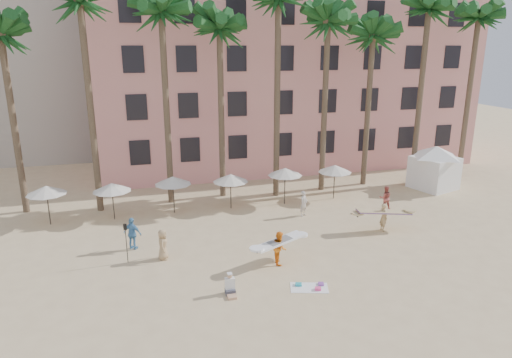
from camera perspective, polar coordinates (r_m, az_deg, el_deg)
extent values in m
plane|color=#D1B789|center=(22.13, 6.44, -14.13)|extent=(120.00, 120.00, 0.00)
cube|color=pink|center=(46.05, 3.11, 12.33)|extent=(35.00, 14.00, 16.00)
cylinder|color=brown|center=(34.47, -27.98, 5.78)|extent=(0.44, 0.44, 12.00)
cylinder|color=brown|center=(32.57, -19.95, 7.98)|extent=(0.44, 0.44, 14.00)
cylinder|color=brown|center=(33.06, -11.11, 8.31)|extent=(0.44, 0.44, 13.50)
cylinder|color=brown|center=(34.12, -4.36, 7.96)|extent=(0.44, 0.44, 12.50)
cylinder|color=brown|center=(34.00, 2.66, 9.66)|extent=(0.44, 0.44, 14.50)
cylinder|color=brown|center=(35.95, 8.55, 8.66)|extent=(0.44, 0.44, 13.00)
cylinder|color=brown|center=(38.21, 13.79, 8.06)|extent=(0.44, 0.44, 12.00)
cylinder|color=brown|center=(39.34, 19.79, 9.27)|extent=(0.44, 0.44, 14.00)
cylinder|color=brown|center=(42.77, 24.98, 8.87)|extent=(0.44, 0.44, 13.50)
cylinder|color=#332B23|center=(32.29, -24.53, -3.12)|extent=(0.07, 0.07, 2.50)
cone|color=silver|center=(31.97, -24.76, -1.26)|extent=(2.50, 2.50, 0.55)
cylinder|color=#332B23|center=(31.74, -17.43, -2.78)|extent=(0.07, 0.07, 2.40)
cone|color=silver|center=(31.43, -17.59, -0.97)|extent=(2.50, 2.50, 0.55)
cylinder|color=#332B23|center=(31.95, -10.25, -2.06)|extent=(0.07, 0.07, 2.50)
cone|color=silver|center=(31.62, -10.35, -0.17)|extent=(2.50, 2.50, 0.55)
cylinder|color=#332B23|center=(32.39, -3.18, -1.65)|extent=(0.07, 0.07, 2.40)
cone|color=silver|center=(32.09, -3.20, 0.13)|extent=(2.50, 2.50, 0.55)
cylinder|color=#332B23|center=(33.27, 3.61, -0.99)|extent=(0.07, 0.07, 2.60)
cone|color=silver|center=(32.95, 3.65, 0.92)|extent=(2.50, 2.50, 0.55)
cylinder|color=#332B23|center=(34.90, 9.75, -0.46)|extent=(0.07, 0.07, 2.50)
cone|color=silver|center=(34.60, 9.83, 1.29)|extent=(2.50, 2.50, 0.55)
cube|color=white|center=(39.63, 21.34, 0.74)|extent=(3.78, 3.78, 2.60)
cone|color=white|center=(39.23, 21.60, 3.20)|extent=(5.66, 5.66, 0.90)
cube|color=white|center=(22.64, 6.66, -13.35)|extent=(2.01, 1.48, 0.02)
cube|color=teal|center=(22.75, 5.34, -12.98)|extent=(0.36, 0.33, 0.10)
cube|color=#FF468B|center=(22.47, 7.76, -13.43)|extent=(0.33, 0.29, 0.12)
cube|color=purple|center=(22.94, 8.14, -12.85)|extent=(0.34, 0.36, 0.08)
imported|color=tan|center=(29.67, 15.66, -4.61)|extent=(0.44, 0.66, 1.78)
cube|color=tan|center=(29.55, 15.71, -3.96)|extent=(3.51, 1.10, 0.40)
imported|color=orange|center=(24.46, 2.95, -8.56)|extent=(0.78, 0.95, 1.80)
cube|color=white|center=(24.31, 2.97, -7.79)|extent=(3.09, 1.80, 0.31)
imported|color=#508CBB|center=(26.93, -15.18, -6.61)|extent=(1.19, 0.97, 1.90)
imported|color=tan|center=(25.40, -11.57, -8.03)|extent=(0.67, 0.91, 1.70)
imported|color=#AD5148|center=(33.47, 15.86, -2.28)|extent=(1.00, 0.88, 1.72)
imported|color=#BEB3A8|center=(31.18, 5.98, -3.06)|extent=(0.77, 0.72, 1.76)
cylinder|color=black|center=(25.38, -15.88, -7.87)|extent=(0.04, 0.04, 2.10)
cube|color=black|center=(24.99, -16.06, -5.77)|extent=(0.18, 0.03, 0.35)
cube|color=#3F3F4C|center=(22.02, -3.24, -13.85)|extent=(0.46, 0.43, 0.24)
cube|color=tan|center=(21.75, -3.04, -14.45)|extent=(0.41, 0.46, 0.12)
cube|color=white|center=(21.87, -3.29, -12.90)|extent=(0.45, 0.26, 0.56)
sphere|color=tan|center=(21.67, -3.30, -11.96)|extent=(0.24, 0.24, 0.24)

